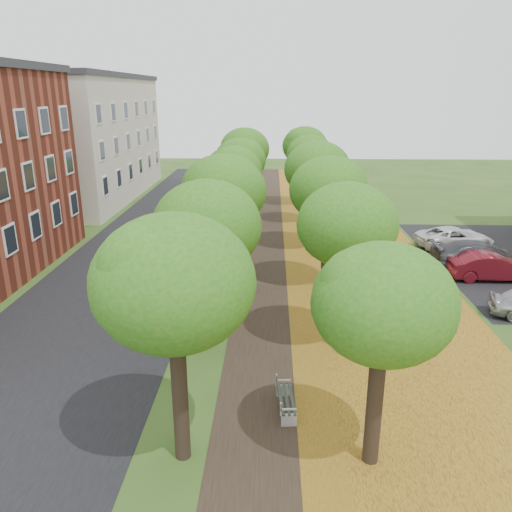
# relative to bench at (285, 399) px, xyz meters

# --- Properties ---
(ground) EXTENTS (120.00, 120.00, 0.00)m
(ground) POSITION_rel_bench_xyz_m (-0.46, -2.01, -0.39)
(ground) COLOR #2D4C19
(ground) RESTS_ON ground
(street_asphalt) EXTENTS (8.00, 70.00, 0.01)m
(street_asphalt) POSITION_rel_bench_xyz_m (-7.96, 12.99, -0.39)
(street_asphalt) COLOR black
(street_asphalt) RESTS_ON ground
(footpath) EXTENTS (3.20, 70.00, 0.01)m
(footpath) POSITION_rel_bench_xyz_m (-0.46, 12.99, -0.39)
(footpath) COLOR black
(footpath) RESTS_ON ground
(leaf_verge) EXTENTS (7.50, 70.00, 0.01)m
(leaf_verge) POSITION_rel_bench_xyz_m (4.54, 12.99, -0.39)
(leaf_verge) COLOR #B38D21
(leaf_verge) RESTS_ON ground
(tree_row_west) EXTENTS (3.59, 33.59, 6.17)m
(tree_row_west) POSITION_rel_bench_xyz_m (-2.66, 12.99, 4.21)
(tree_row_west) COLOR black
(tree_row_west) RESTS_ON ground
(tree_row_east) EXTENTS (3.59, 33.59, 6.17)m
(tree_row_east) POSITION_rel_bench_xyz_m (2.14, 12.99, 4.21)
(tree_row_east) COLOR black
(tree_row_east) RESTS_ON ground
(building_cream) EXTENTS (10.30, 20.30, 10.40)m
(building_cream) POSITION_rel_bench_xyz_m (-17.46, 30.99, 4.81)
(building_cream) COLOR beige
(building_cream) RESTS_ON ground
(bench) EXTENTS (0.59, 1.63, 0.76)m
(bench) POSITION_rel_bench_xyz_m (0.00, 0.00, 0.00)
(bench) COLOR #2D382E
(bench) RESTS_ON ground
(car_red) EXTENTS (4.12, 1.46, 1.36)m
(car_red) POSITION_rel_bench_xyz_m (10.54, 11.20, 0.28)
(car_red) COLOR maroon
(car_red) RESTS_ON ground
(car_grey) EXTENTS (5.20, 2.18, 1.50)m
(car_grey) POSITION_rel_bench_xyz_m (10.54, 12.63, 0.36)
(car_grey) COLOR #36353B
(car_grey) RESTS_ON ground
(car_white) EXTENTS (4.93, 3.01, 1.28)m
(car_white) POSITION_rel_bench_xyz_m (10.54, 16.47, 0.24)
(car_white) COLOR silver
(car_white) RESTS_ON ground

